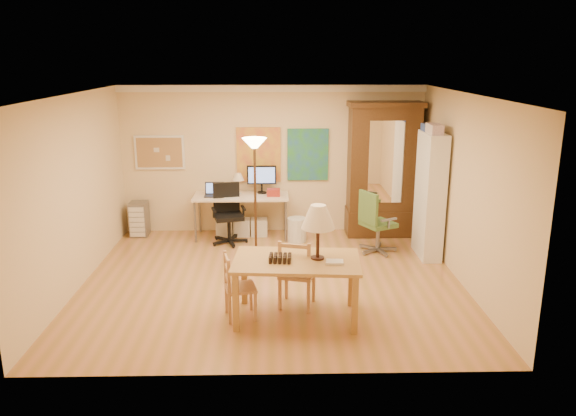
{
  "coord_description": "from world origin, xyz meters",
  "views": [
    {
      "loc": [
        0.06,
        -7.68,
        3.21
      ],
      "look_at": [
        0.24,
        0.3,
        1.03
      ],
      "focal_mm": 35.0,
      "sensor_mm": 36.0,
      "label": 1
    }
  ],
  "objects_px": {
    "office_chair_black": "(229,227)",
    "bookshelf": "(430,196)",
    "computer_desk": "(243,211)",
    "office_chair_green": "(376,236)",
    "armoire": "(382,178)",
    "dining_table": "(304,248)"
  },
  "relations": [
    {
      "from": "computer_desk",
      "to": "office_chair_green",
      "type": "height_order",
      "value": "computer_desk"
    },
    {
      "from": "computer_desk",
      "to": "office_chair_black",
      "type": "relative_size",
      "value": 1.62
    },
    {
      "from": "office_chair_green",
      "to": "armoire",
      "type": "distance_m",
      "value": 1.3
    },
    {
      "from": "dining_table",
      "to": "armoire",
      "type": "bearing_deg",
      "value": 65.08
    },
    {
      "from": "bookshelf",
      "to": "computer_desk",
      "type": "bearing_deg",
      "value": 160.34
    },
    {
      "from": "office_chair_green",
      "to": "bookshelf",
      "type": "xyz_separation_m",
      "value": [
        0.81,
        -0.17,
        0.73
      ]
    },
    {
      "from": "dining_table",
      "to": "office_chair_black",
      "type": "xyz_separation_m",
      "value": [
        -1.18,
        2.97,
        -0.65
      ]
    },
    {
      "from": "office_chair_green",
      "to": "dining_table",
      "type": "bearing_deg",
      "value": -118.95
    },
    {
      "from": "computer_desk",
      "to": "office_chair_black",
      "type": "xyz_separation_m",
      "value": [
        -0.24,
        -0.37,
        -0.19
      ]
    },
    {
      "from": "armoire",
      "to": "computer_desk",
      "type": "bearing_deg",
      "value": -178.19
    },
    {
      "from": "office_chair_black",
      "to": "office_chair_green",
      "type": "bearing_deg",
      "value": -12.67
    },
    {
      "from": "dining_table",
      "to": "office_chair_green",
      "type": "distance_m",
      "value": 2.82
    },
    {
      "from": "computer_desk",
      "to": "armoire",
      "type": "bearing_deg",
      "value": 1.81
    },
    {
      "from": "computer_desk",
      "to": "bookshelf",
      "type": "bearing_deg",
      "value": -19.66
    },
    {
      "from": "computer_desk",
      "to": "dining_table",
      "type": "bearing_deg",
      "value": -74.26
    },
    {
      "from": "bookshelf",
      "to": "dining_table",
      "type": "bearing_deg",
      "value": -133.75
    },
    {
      "from": "dining_table",
      "to": "office_chair_black",
      "type": "relative_size",
      "value": 1.55
    },
    {
      "from": "dining_table",
      "to": "office_chair_black",
      "type": "distance_m",
      "value": 3.26
    },
    {
      "from": "dining_table",
      "to": "bookshelf",
      "type": "distance_m",
      "value": 3.1
    },
    {
      "from": "office_chair_black",
      "to": "bookshelf",
      "type": "xyz_separation_m",
      "value": [
        3.32,
        -0.73,
        0.73
      ]
    },
    {
      "from": "bookshelf",
      "to": "armoire",
      "type": "bearing_deg",
      "value": 115.1
    },
    {
      "from": "office_chair_black",
      "to": "armoire",
      "type": "height_order",
      "value": "armoire"
    }
  ]
}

